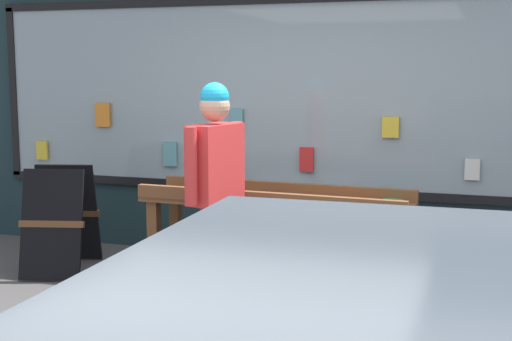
{
  "coord_description": "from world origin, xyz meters",
  "views": [
    {
      "loc": [
        1.64,
        -4.25,
        1.84
      ],
      "look_at": [
        -0.1,
        0.99,
        1.06
      ],
      "focal_mm": 50.0,
      "sensor_mm": 36.0,
      "label": 1
    }
  ],
  "objects": [
    {
      "name": "shopfront_facade",
      "position": [
        0.05,
        2.39,
        1.61
      ],
      "size": [
        8.94,
        0.29,
        3.24
      ],
      "color": "#192D33",
      "rests_on": "ground_plane"
    },
    {
      "name": "display_table_main",
      "position": [
        0.0,
        1.19,
        0.71
      ],
      "size": [
        2.23,
        0.65,
        0.9
      ],
      "color": "brown",
      "rests_on": "ground_plane"
    },
    {
      "name": "person_browsing",
      "position": [
        -0.32,
        0.69,
        1.04
      ],
      "size": [
        0.33,
        0.67,
        1.75
      ],
      "rotation": [
        0.0,
        0.0,
        1.32
      ],
      "color": "#4C382D",
      "rests_on": "ground_plane"
    },
    {
      "name": "small_dog",
      "position": [
        -0.71,
        0.51,
        0.29
      ],
      "size": [
        0.41,
        0.5,
        0.42
      ],
      "rotation": [
        0.0,
        0.0,
        0.96
      ],
      "color": "black",
      "rests_on": "ground_plane"
    },
    {
      "name": "sandwich_board_sign",
      "position": [
        -2.08,
        1.26,
        0.49
      ],
      "size": [
        0.72,
        0.88,
        0.96
      ],
      "rotation": [
        0.0,
        0.0,
        0.26
      ],
      "color": "black",
      "rests_on": "ground_plane"
    }
  ]
}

